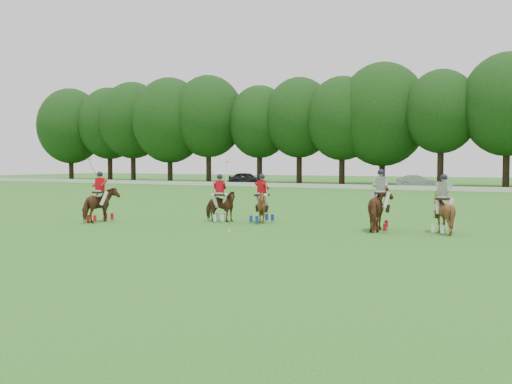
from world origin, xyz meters
The scene contains 11 objects.
ground centered at (0.00, 0.00, 0.00)m, with size 180.00×180.00×0.00m, color #2F641C.
tree_line centered at (0.26, 48.05, 8.23)m, with size 117.98×14.32×14.75m.
boundary_rail centered at (0.00, 38.00, 0.22)m, with size 120.00×0.10×0.44m, color white.
car_left centered at (-21.51, 42.50, 0.74)m, with size 1.74×4.33×1.48m, color black.
car_mid centered at (-1.36, 42.50, 0.68)m, with size 1.44×4.13×1.36m, color gray.
polo_red_a centered at (-6.55, 1.85, 0.81)m, with size 1.14×1.85×2.79m.
polo_red_b centered at (-1.91, 4.45, 0.75)m, with size 1.77×1.68×2.68m.
polo_red_c centered at (0.00, 4.86, 0.76)m, with size 1.43×1.53×2.16m.
polo_stripe_a centered at (5.38, 4.48, 0.88)m, with size 1.34×2.17×2.40m.
polo_stripe_b centered at (7.68, 4.80, 0.79)m, with size 1.44×1.56×2.23m.
polo_ball centered at (0.44, 1.29, 0.04)m, with size 0.09×0.09×0.09m, color white.
Camera 1 is at (11.42, -17.25, 2.67)m, focal length 40.00 mm.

